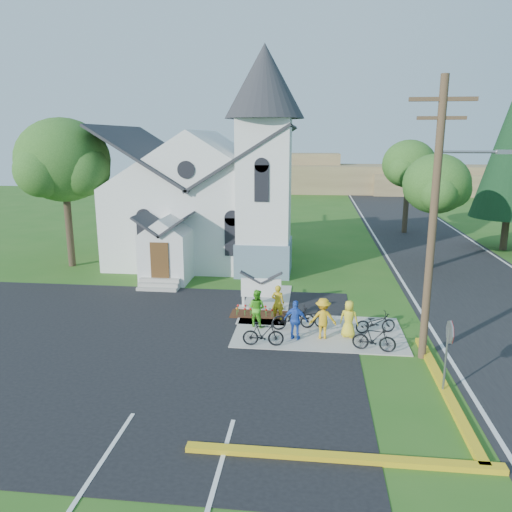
# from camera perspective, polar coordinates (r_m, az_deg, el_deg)

# --- Properties ---
(ground) EXTENTS (120.00, 120.00, 0.00)m
(ground) POSITION_cam_1_polar(r_m,az_deg,el_deg) (20.86, 2.98, -9.08)
(ground) COLOR #285C1A
(ground) RESTS_ON ground
(parking_lot) EXTENTS (20.00, 16.00, 0.02)m
(parking_lot) POSITION_cam_1_polar(r_m,az_deg,el_deg) (20.65, -17.47, -9.92)
(parking_lot) COLOR black
(parking_lot) RESTS_ON ground
(road) EXTENTS (8.00, 90.00, 0.02)m
(road) POSITION_cam_1_polar(r_m,az_deg,el_deg) (36.27, 20.50, -0.13)
(road) COLOR black
(road) RESTS_ON ground
(sidewalk) EXTENTS (7.00, 4.00, 0.05)m
(sidewalk) POSITION_cam_1_polar(r_m,az_deg,el_deg) (21.29, 7.15, -8.62)
(sidewalk) COLOR #A7A297
(sidewalk) RESTS_ON ground
(church) EXTENTS (12.35, 12.00, 13.00)m
(church) POSITION_cam_1_polar(r_m,az_deg,el_deg) (32.52, -5.28, 8.55)
(church) COLOR white
(church) RESTS_ON ground
(church_sign) EXTENTS (2.20, 0.40, 1.70)m
(church_sign) POSITION_cam_1_polar(r_m,az_deg,el_deg) (23.61, 0.59, -3.70)
(church_sign) COLOR #A7A297
(church_sign) RESTS_ON ground
(flower_bed) EXTENTS (2.60, 1.10, 0.07)m
(flower_bed) POSITION_cam_1_polar(r_m,az_deg,el_deg) (23.08, 0.35, -6.71)
(flower_bed) COLOR #351F0E
(flower_bed) RESTS_ON ground
(utility_pole) EXTENTS (3.45, 0.28, 10.00)m
(utility_pole) POSITION_cam_1_polar(r_m,az_deg,el_deg) (18.43, 19.83, 4.60)
(utility_pole) COLOR #4D3B26
(utility_pole) RESTS_ON ground
(stop_sign) EXTENTS (0.11, 0.76, 2.48)m
(stop_sign) POSITION_cam_1_polar(r_m,az_deg,el_deg) (16.84, 21.15, -9.12)
(stop_sign) COLOR gray
(stop_sign) RESTS_ON ground
(tree_lot_corner) EXTENTS (5.60, 5.60, 9.15)m
(tree_lot_corner) POSITION_cam_1_polar(r_m,az_deg,el_deg) (32.94, -21.17, 10.15)
(tree_lot_corner) COLOR #34261C
(tree_lot_corner) RESTS_ON ground
(tree_road_near) EXTENTS (4.00, 4.00, 7.05)m
(tree_road_near) POSITION_cam_1_polar(r_m,az_deg,el_deg) (32.23, 19.90, 7.70)
(tree_road_near) COLOR #34261C
(tree_road_near) RESTS_ON ground
(tree_road_mid) EXTENTS (4.40, 4.40, 7.80)m
(tree_road_mid) POSITION_cam_1_polar(r_m,az_deg,el_deg) (44.01, 17.07, 9.98)
(tree_road_mid) COLOR #34261C
(tree_road_mid) RESTS_ON ground
(distant_hills) EXTENTS (61.00, 10.00, 5.60)m
(distant_hills) POSITION_cam_1_polar(r_m,az_deg,el_deg) (75.83, 8.26, 8.90)
(distant_hills) COLOR brown
(distant_hills) RESTS_ON ground
(cyclist_0) EXTENTS (0.65, 0.49, 1.60)m
(cyclist_0) POSITION_cam_1_polar(r_m,az_deg,el_deg) (22.17, 2.51, -5.34)
(cyclist_0) COLOR gold
(cyclist_0) RESTS_ON sidewalk
(bike_0) EXTENTS (1.99, 1.17, 0.99)m
(bike_0) POSITION_cam_1_polar(r_m,az_deg,el_deg) (21.28, 4.29, -7.06)
(bike_0) COLOR black
(bike_0) RESTS_ON sidewalk
(cyclist_1) EXTENTS (0.98, 0.89, 1.63)m
(cyclist_1) POSITION_cam_1_polar(r_m,az_deg,el_deg) (21.43, 0.07, -5.96)
(cyclist_1) COLOR #4BB622
(cyclist_1) RESTS_ON sidewalk
(bike_1) EXTENTS (1.64, 0.54, 0.97)m
(bike_1) POSITION_cam_1_polar(r_m,az_deg,el_deg) (19.60, 0.83, -8.89)
(bike_1) COLOR black
(bike_1) RESTS_ON sidewalk
(cyclist_2) EXTENTS (1.01, 0.60, 1.62)m
(cyclist_2) POSITION_cam_1_polar(r_m,az_deg,el_deg) (20.15, 4.55, -7.30)
(cyclist_2) COLOR blue
(cyclist_2) RESTS_ON sidewalk
(bike_2) EXTENTS (1.76, 0.91, 0.88)m
(bike_2) POSITION_cam_1_polar(r_m,az_deg,el_deg) (21.62, 6.00, -6.91)
(bike_2) COLOR black
(bike_2) RESTS_ON sidewalk
(cyclist_3) EXTENTS (1.12, 0.69, 1.68)m
(cyclist_3) POSITION_cam_1_polar(r_m,az_deg,el_deg) (20.35, 7.65, -7.08)
(cyclist_3) COLOR gold
(cyclist_3) RESTS_ON sidewalk
(bike_3) EXTENTS (1.70, 0.77, 0.99)m
(bike_3) POSITION_cam_1_polar(r_m,az_deg,el_deg) (19.67, 13.34, -9.16)
(bike_3) COLOR black
(bike_3) RESTS_ON sidewalk
(cyclist_4) EXTENTS (0.87, 0.69, 1.55)m
(cyclist_4) POSITION_cam_1_polar(r_m,az_deg,el_deg) (20.65, 10.57, -7.09)
(cyclist_4) COLOR yellow
(cyclist_4) RESTS_ON sidewalk
(bike_4) EXTENTS (1.78, 0.97, 0.89)m
(bike_4) POSITION_cam_1_polar(r_m,az_deg,el_deg) (21.43, 13.50, -7.41)
(bike_4) COLOR black
(bike_4) RESTS_ON sidewalk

